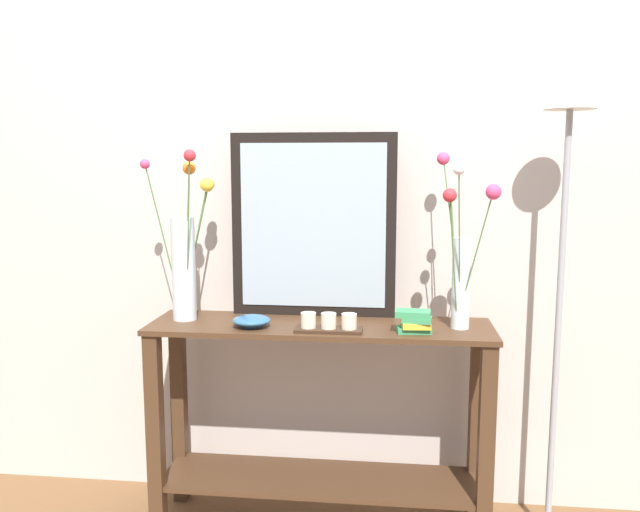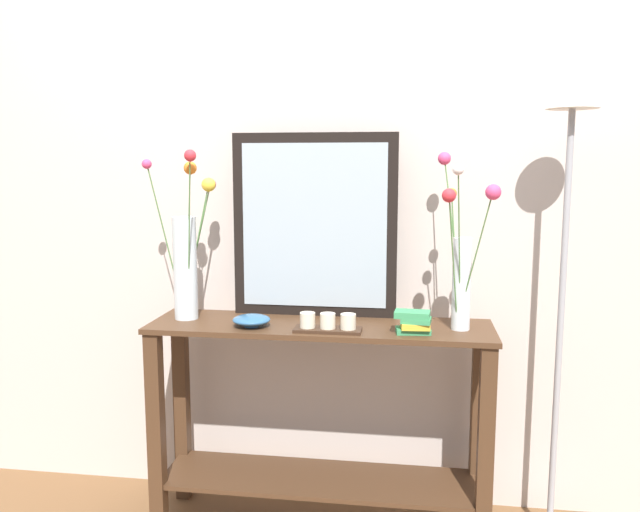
% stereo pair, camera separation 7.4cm
% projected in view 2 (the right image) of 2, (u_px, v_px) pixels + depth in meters
% --- Properties ---
extents(wall_back, '(6.40, 0.08, 2.70)m').
position_uv_depth(wall_back, '(330.00, 181.00, 2.62)').
color(wall_back, beige).
rests_on(wall_back, ground).
extents(console_table, '(1.30, 0.35, 0.82)m').
position_uv_depth(console_table, '(320.00, 408.00, 2.45)').
color(console_table, '#472D1C').
rests_on(console_table, ground).
extents(mirror_leaning, '(0.65, 0.03, 0.72)m').
position_uv_depth(mirror_leaning, '(314.00, 226.00, 2.50)').
color(mirror_leaning, black).
rests_on(mirror_leaning, console_table).
extents(tall_vase_left, '(0.25, 0.24, 0.65)m').
position_uv_depth(tall_vase_left, '(187.00, 256.00, 2.46)').
color(tall_vase_left, silver).
rests_on(tall_vase_left, console_table).
extents(vase_right, '(0.21, 0.28, 0.64)m').
position_uv_depth(vase_right, '(462.00, 260.00, 2.28)').
color(vase_right, silver).
rests_on(vase_right, console_table).
extents(candle_tray, '(0.24, 0.09, 0.07)m').
position_uv_depth(candle_tray, '(328.00, 324.00, 2.30)').
color(candle_tray, '#382316').
rests_on(candle_tray, console_table).
extents(decorative_bowl, '(0.14, 0.14, 0.04)m').
position_uv_depth(decorative_bowl, '(251.00, 320.00, 2.37)').
color(decorative_bowl, '#2D5B84').
rests_on(decorative_bowl, console_table).
extents(book_stack, '(0.13, 0.10, 0.08)m').
position_uv_depth(book_stack, '(414.00, 322.00, 2.27)').
color(book_stack, '#388E56').
rests_on(book_stack, console_table).
extents(floor_lamp, '(0.24, 0.24, 1.71)m').
position_uv_depth(floor_lamp, '(565.00, 239.00, 2.26)').
color(floor_lamp, '#9E9EA3').
rests_on(floor_lamp, ground).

